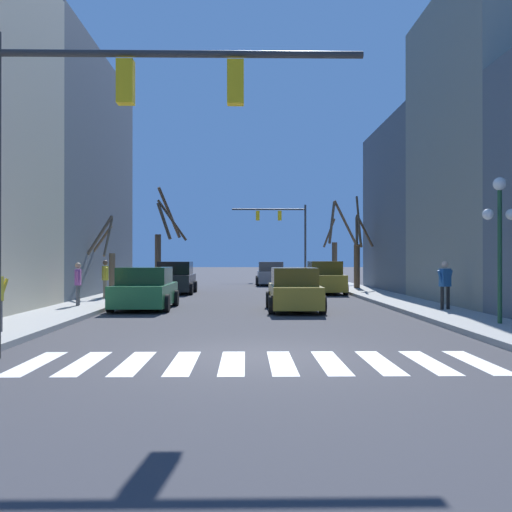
{
  "coord_description": "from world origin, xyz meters",
  "views": [
    {
      "loc": [
        -0.21,
        -11.73,
        1.91
      ],
      "look_at": [
        0.45,
        26.74,
        2.07
      ],
      "focal_mm": 42.0,
      "sensor_mm": 36.0,
      "label": 1
    }
  ],
  "objects_px": {
    "car_parked_right_far": "(294,291)",
    "car_parked_left_mid": "(175,279)",
    "traffic_signal_far": "(285,226)",
    "car_driving_away_lane": "(271,274)",
    "car_parked_right_near": "(325,279)",
    "traffic_signal_near": "(105,121)",
    "car_driving_toward_lane": "(145,289)",
    "street_tree_right_near": "(336,247)",
    "street_tree_right_mid": "(108,261)",
    "pedestrian_crossing_street": "(105,276)",
    "street_tree_left_far": "(358,252)",
    "street_lamp_right_corner": "(500,219)",
    "street_tree_right_far": "(162,242)",
    "pedestrian_waiting_at_curb": "(78,280)",
    "pedestrian_on_right_sidewalk": "(445,281)"
  },
  "relations": [
    {
      "from": "street_tree_left_far",
      "to": "car_parked_right_far",
      "type": "bearing_deg",
      "value": -109.76
    },
    {
      "from": "street_lamp_right_corner",
      "to": "traffic_signal_far",
      "type": "bearing_deg",
      "value": 95.6
    },
    {
      "from": "car_parked_left_mid",
      "to": "street_tree_right_mid",
      "type": "distance_m",
      "value": 5.26
    },
    {
      "from": "car_parked_right_far",
      "to": "car_parked_right_near",
      "type": "distance_m",
      "value": 10.99
    },
    {
      "from": "car_parked_right_far",
      "to": "street_tree_left_far",
      "type": "bearing_deg",
      "value": -19.76
    },
    {
      "from": "street_lamp_right_corner",
      "to": "car_driving_toward_lane",
      "type": "distance_m",
      "value": 12.73
    },
    {
      "from": "street_tree_left_far",
      "to": "street_tree_right_mid",
      "type": "xyz_separation_m",
      "value": [
        -13.12,
        -7.24,
        -0.5
      ]
    },
    {
      "from": "traffic_signal_near",
      "to": "car_parked_right_near",
      "type": "bearing_deg",
      "value": 71.54
    },
    {
      "from": "traffic_signal_far",
      "to": "pedestrian_crossing_street",
      "type": "bearing_deg",
      "value": -110.69
    },
    {
      "from": "car_parked_right_far",
      "to": "pedestrian_waiting_at_curb",
      "type": "height_order",
      "value": "pedestrian_waiting_at_curb"
    },
    {
      "from": "car_parked_left_mid",
      "to": "street_tree_right_far",
      "type": "xyz_separation_m",
      "value": [
        -1.7,
        6.99,
        2.17
      ]
    },
    {
      "from": "traffic_signal_near",
      "to": "street_tree_right_near",
      "type": "distance_m",
      "value": 33.26
    },
    {
      "from": "traffic_signal_near",
      "to": "street_lamp_right_corner",
      "type": "relative_size",
      "value": 1.8
    },
    {
      "from": "street_lamp_right_corner",
      "to": "street_tree_left_far",
      "type": "height_order",
      "value": "street_tree_left_far"
    },
    {
      "from": "pedestrian_crossing_street",
      "to": "pedestrian_waiting_at_curb",
      "type": "bearing_deg",
      "value": -24.94
    },
    {
      "from": "pedestrian_crossing_street",
      "to": "street_tree_right_near",
      "type": "xyz_separation_m",
      "value": [
        12.77,
        16.87,
        1.63
      ]
    },
    {
      "from": "traffic_signal_far",
      "to": "car_driving_away_lane",
      "type": "distance_m",
      "value": 10.26
    },
    {
      "from": "car_driving_toward_lane",
      "to": "street_tree_right_near",
      "type": "height_order",
      "value": "street_tree_right_near"
    },
    {
      "from": "car_parked_right_near",
      "to": "street_tree_right_far",
      "type": "height_order",
      "value": "street_tree_right_far"
    },
    {
      "from": "pedestrian_crossing_street",
      "to": "street_tree_right_mid",
      "type": "height_order",
      "value": "street_tree_right_mid"
    },
    {
      "from": "car_driving_away_lane",
      "to": "street_tree_right_mid",
      "type": "distance_m",
      "value": 16.67
    },
    {
      "from": "traffic_signal_far",
      "to": "car_driving_toward_lane",
      "type": "bearing_deg",
      "value": -103.78
    },
    {
      "from": "traffic_signal_near",
      "to": "street_tree_right_near",
      "type": "relative_size",
      "value": 1.18
    },
    {
      "from": "car_parked_right_far",
      "to": "car_parked_left_mid",
      "type": "relative_size",
      "value": 1.02
    },
    {
      "from": "car_parked_left_mid",
      "to": "street_tree_left_far",
      "type": "xyz_separation_m",
      "value": [
        10.5,
        2.78,
        1.47
      ]
    },
    {
      "from": "car_driving_toward_lane",
      "to": "street_tree_right_near",
      "type": "distance_m",
      "value": 23.29
    },
    {
      "from": "car_parked_right_near",
      "to": "street_tree_left_far",
      "type": "xyz_separation_m",
      "value": [
        2.37,
        2.95,
        1.46
      ]
    },
    {
      "from": "street_tree_left_far",
      "to": "street_tree_right_near",
      "type": "bearing_deg",
      "value": 90.85
    },
    {
      "from": "traffic_signal_near",
      "to": "pedestrian_crossing_street",
      "type": "bearing_deg",
      "value": 103.16
    },
    {
      "from": "traffic_signal_near",
      "to": "traffic_signal_far",
      "type": "xyz_separation_m",
      "value": [
        6.09,
        40.47,
        0.2
      ]
    },
    {
      "from": "car_driving_toward_lane",
      "to": "street_tree_left_far",
      "type": "height_order",
      "value": "street_tree_left_far"
    },
    {
      "from": "street_lamp_right_corner",
      "to": "street_tree_left_far",
      "type": "relative_size",
      "value": 0.72
    },
    {
      "from": "street_tree_right_far",
      "to": "car_parked_right_near",
      "type": "bearing_deg",
      "value": -36.08
    },
    {
      "from": "traffic_signal_near",
      "to": "car_parked_left_mid",
      "type": "height_order",
      "value": "traffic_signal_near"
    },
    {
      "from": "traffic_signal_near",
      "to": "pedestrian_on_right_sidewalk",
      "type": "height_order",
      "value": "traffic_signal_near"
    },
    {
      "from": "street_lamp_right_corner",
      "to": "street_tree_right_far",
      "type": "distance_m",
      "value": 26.6
    },
    {
      "from": "car_parked_right_near",
      "to": "car_parked_left_mid",
      "type": "distance_m",
      "value": 8.13
    },
    {
      "from": "traffic_signal_near",
      "to": "car_driving_away_lane",
      "type": "relative_size",
      "value": 1.61
    },
    {
      "from": "traffic_signal_near",
      "to": "street_tree_right_mid",
      "type": "relative_size",
      "value": 1.87
    },
    {
      "from": "car_driving_away_lane",
      "to": "pedestrian_crossing_street",
      "type": "bearing_deg",
      "value": 153.63
    },
    {
      "from": "car_parked_right_far",
      "to": "pedestrian_crossing_street",
      "type": "bearing_deg",
      "value": 59.22
    },
    {
      "from": "pedestrian_waiting_at_curb",
      "to": "street_tree_right_near",
      "type": "bearing_deg",
      "value": 139.2
    },
    {
      "from": "traffic_signal_near",
      "to": "traffic_signal_far",
      "type": "bearing_deg",
      "value": 81.44
    },
    {
      "from": "car_parked_right_far",
      "to": "pedestrian_crossing_street",
      "type": "distance_m",
      "value": 9.3
    },
    {
      "from": "traffic_signal_far",
      "to": "street_tree_right_far",
      "type": "bearing_deg",
      "value": -125.87
    },
    {
      "from": "street_tree_left_far",
      "to": "street_lamp_right_corner",
      "type": "bearing_deg",
      "value": -89.3
    },
    {
      "from": "car_driving_toward_lane",
      "to": "street_tree_right_mid",
      "type": "xyz_separation_m",
      "value": [
        -2.65,
        5.55,
        1.04
      ]
    },
    {
      "from": "pedestrian_crossing_street",
      "to": "street_tree_right_mid",
      "type": "bearing_deg",
      "value": 164.1
    },
    {
      "from": "car_parked_right_far",
      "to": "street_tree_right_far",
      "type": "height_order",
      "value": "street_tree_right_far"
    },
    {
      "from": "street_tree_right_far",
      "to": "pedestrian_crossing_street",
      "type": "bearing_deg",
      "value": -93.0
    }
  ]
}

